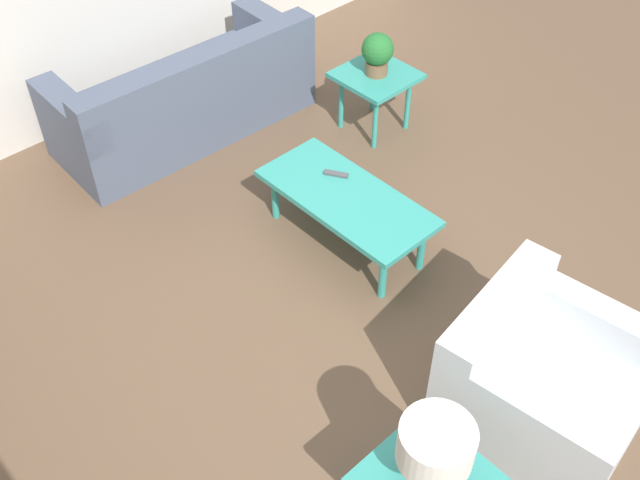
{
  "coord_description": "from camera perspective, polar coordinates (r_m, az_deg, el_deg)",
  "views": [
    {
      "loc": [
        -1.93,
        2.19,
        3.52
      ],
      "look_at": [
        0.29,
        0.09,
        0.55
      ],
      "focal_mm": 42.0,
      "sensor_mm": 36.0,
      "label": 1
    }
  ],
  "objects": [
    {
      "name": "potted_plant",
      "position": [
        5.7,
        4.4,
        14.06
      ],
      "size": [
        0.24,
        0.24,
        0.33
      ],
      "color": "brown",
      "rests_on": "side_table_plant"
    },
    {
      "name": "ground_plane",
      "position": [
        4.57,
        3.39,
        -6.25
      ],
      "size": [
        14.0,
        14.0,
        0.0
      ],
      "primitive_type": "plane",
      "color": "brown"
    },
    {
      "name": "sofa",
      "position": [
        5.93,
        -10.14,
        10.56
      ],
      "size": [
        0.9,
        2.02,
        0.79
      ],
      "rotation": [
        0.0,
        0.0,
        1.53
      ],
      "color": "#4C566B",
      "rests_on": "ground_plane"
    },
    {
      "name": "coffee_table",
      "position": [
        4.8,
        2.02,
        3.01
      ],
      "size": [
        1.19,
        0.54,
        0.4
      ],
      "color": "teal",
      "rests_on": "ground_plane"
    },
    {
      "name": "table_lamp",
      "position": [
        3.22,
        8.78,
        -15.46
      ],
      "size": [
        0.32,
        0.32,
        0.4
      ],
      "color": "#333333",
      "rests_on": "side_table_lamp"
    },
    {
      "name": "side_table_plant",
      "position": [
        5.83,
        4.26,
        11.94
      ],
      "size": [
        0.54,
        0.54,
        0.49
      ],
      "color": "teal",
      "rests_on": "ground_plane"
    },
    {
      "name": "remote_control",
      "position": [
        4.92,
        1.23,
        5.05
      ],
      "size": [
        0.16,
        0.12,
        0.02
      ],
      "color": "#4C4C51",
      "rests_on": "coffee_table"
    },
    {
      "name": "armchair",
      "position": [
        4.09,
        16.43,
        -10.38
      ],
      "size": [
        1.02,
        1.01,
        0.75
      ],
      "rotation": [
        0.0,
        0.0,
        -1.44
      ],
      "color": "silver",
      "rests_on": "ground_plane"
    }
  ]
}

